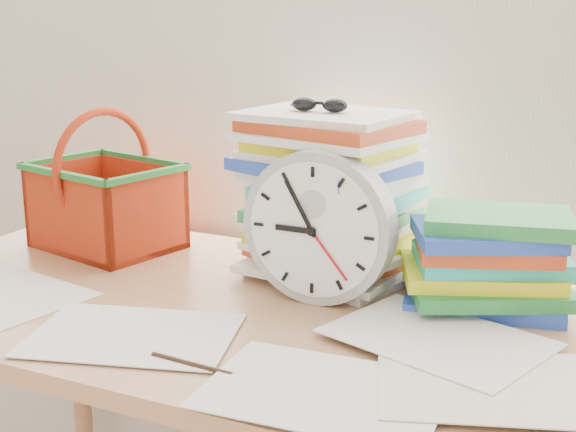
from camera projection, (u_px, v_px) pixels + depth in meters
The scene contains 8 objects.
desk at pixel (254, 348), 1.36m from camera, with size 1.40×0.70×0.75m.
paper_stack at pixel (330, 195), 1.47m from camera, with size 0.31×0.26×0.31m, color white, non-canonical shape.
clock at pixel (319, 227), 1.34m from camera, with size 0.26×0.26×0.05m, color #A4A4A4.
sunglasses at pixel (319, 104), 1.43m from camera, with size 0.12×0.10×0.03m, color black, non-canonical shape.
book_stack at pixel (489, 261), 1.32m from camera, with size 0.28×0.21×0.17m, color white, non-canonical shape.
basket at pixel (105, 181), 1.65m from camera, with size 0.28×0.22×0.28m, color #C03612, non-canonical shape.
pen at pixel (191, 365), 1.12m from camera, with size 0.01×0.01×0.14m, color black.
scattered_papers at pixel (253, 303), 1.34m from camera, with size 1.26×0.42×0.02m, color white, non-canonical shape.
Camera 1 is at (0.60, 0.49, 1.24)m, focal length 50.00 mm.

